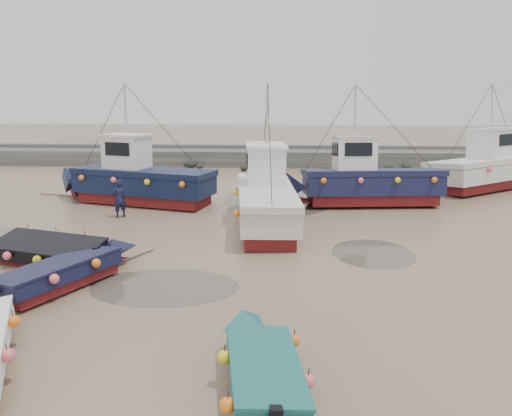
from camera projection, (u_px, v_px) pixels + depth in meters
The scene contains 13 objects.
ground at pixel (235, 269), 17.40m from camera, with size 120.00×120.00×0.00m, color #977B62.
seawall at pixel (259, 158), 38.53m from camera, with size 60.00×4.92×1.50m.
puddle_a at pixel (164, 287), 15.88m from camera, with size 4.77×4.77×0.01m, color #50493E.
puddle_b at pixel (373, 253), 18.97m from camera, with size 3.16×3.16×0.01m, color #50493E.
puddle_d at pixel (279, 199), 27.75m from camera, with size 6.16×6.16×0.01m, color #50493E.
dinghy_1 at pixel (68, 268), 15.96m from camera, with size 3.87×5.79×1.43m.
dinghy_2 at pixel (260, 363), 10.55m from camera, with size 2.03×5.35×1.43m.
dinghy_4 at pixel (41, 247), 17.97m from camera, with size 6.33×2.97×1.43m.
cabin_boat_0 at pixel (133, 178), 26.63m from camera, with size 10.53×4.79×6.22m.
cabin_boat_1 at pixel (265, 196), 22.43m from camera, with size 3.10×10.19×6.22m.
cabin_boat_2 at pixel (361, 180), 26.11m from camera, with size 10.36×3.46×6.22m.
cabin_boat_3 at pixel (489, 167), 30.13m from camera, with size 9.29×6.89×6.22m.
person at pixel (120, 217), 24.03m from camera, with size 0.67×0.44×1.84m, color #141633.
Camera 1 is at (1.44, -16.29, 6.35)m, focal length 35.00 mm.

